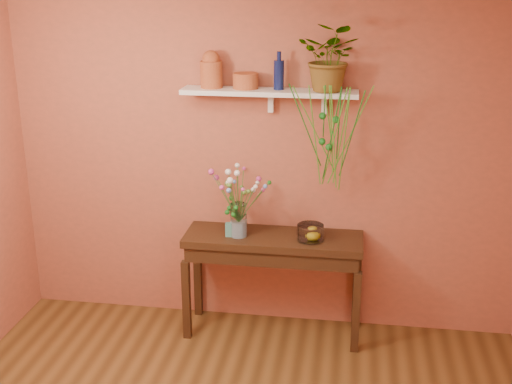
{
  "coord_description": "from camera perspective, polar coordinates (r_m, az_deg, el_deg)",
  "views": [
    {
      "loc": [
        0.68,
        -2.9,
        2.76
      ],
      "look_at": [
        0.0,
        1.55,
        1.25
      ],
      "focal_mm": 46.24,
      "sensor_mm": 36.0,
      "label": 1
    }
  ],
  "objects": [
    {
      "name": "room",
      "position": [
        3.29,
        -4.11,
        -6.84
      ],
      "size": [
        4.04,
        4.04,
        2.7
      ],
      "color": "brown",
      "rests_on": "ground"
    },
    {
      "name": "carton",
      "position": [
        5.05,
        -2.34,
        -3.27
      ],
      "size": [
        0.05,
        0.04,
        0.11
      ],
      "primitive_type": "cube",
      "rotation": [
        0.0,
        0.0,
        0.01
      ],
      "color": "teal",
      "rests_on": "sideboard"
    },
    {
      "name": "wall_shelf",
      "position": [
        4.89,
        1.29,
        8.59
      ],
      "size": [
        1.3,
        0.24,
        0.19
      ],
      "color": "white",
      "rests_on": "room"
    },
    {
      "name": "glass_bowl",
      "position": [
        4.99,
        4.72,
        -3.56
      ],
      "size": [
        0.2,
        0.2,
        0.12
      ],
      "color": "white",
      "rests_on": "sideboard"
    },
    {
      "name": "plant_fronds",
      "position": [
        4.72,
        6.42,
        5.17
      ],
      "size": [
        0.59,
        0.37,
        0.81
      ],
      "color": "#18631A",
      "rests_on": "wall_shelf"
    },
    {
      "name": "glass_vase",
      "position": [
        5.03,
        -1.51,
        -2.65
      ],
      "size": [
        0.13,
        0.13,
        0.26
      ],
      "color": "white",
      "rests_on": "sideboard"
    },
    {
      "name": "terracotta_jug",
      "position": [
        4.95,
        -3.89,
        10.49
      ],
      "size": [
        0.18,
        0.18,
        0.27
      ],
      "color": "#A0542F",
      "rests_on": "wall_shelf"
    },
    {
      "name": "spider_plant",
      "position": [
        4.8,
        6.53,
        11.48
      ],
      "size": [
        0.53,
        0.49,
        0.48
      ],
      "primitive_type": "imported",
      "rotation": [
        0.0,
        0.0,
        -0.3
      ],
      "color": "#18631A",
      "rests_on": "wall_shelf"
    },
    {
      "name": "terracotta_pot",
      "position": [
        4.91,
        -0.91,
        9.59
      ],
      "size": [
        0.24,
        0.24,
        0.11
      ],
      "primitive_type": "cylinder",
      "rotation": [
        0.0,
        0.0,
        -0.34
      ],
      "color": "#A0542F",
      "rests_on": "wall_shelf"
    },
    {
      "name": "sideboard",
      "position": [
        5.12,
        1.5,
        -5.05
      ],
      "size": [
        1.37,
        0.44,
        0.83
      ],
      "color": "#332011",
      "rests_on": "ground"
    },
    {
      "name": "blue_bottle",
      "position": [
        4.87,
        1.99,
        10.15
      ],
      "size": [
        0.08,
        0.08,
        0.28
      ],
      "color": "#0C1543",
      "rests_on": "wall_shelf"
    },
    {
      "name": "lemon",
      "position": [
        5.0,
        4.89,
        -3.71
      ],
      "size": [
        0.07,
        0.07,
        0.07
      ],
      "primitive_type": "sphere",
      "color": "yellow",
      "rests_on": "glass_bowl"
    },
    {
      "name": "bouquet",
      "position": [
        4.95,
        -1.77,
        0.33
      ],
      "size": [
        0.48,
        0.41,
        0.43
      ],
      "color": "#386B28",
      "rests_on": "glass_vase"
    }
  ]
}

